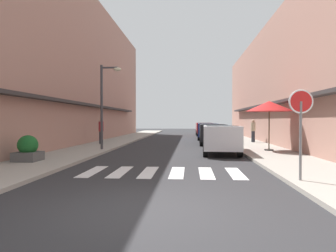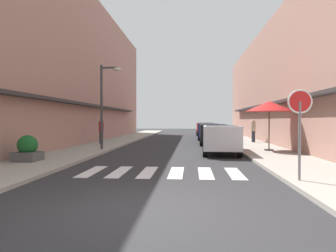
% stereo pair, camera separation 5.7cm
% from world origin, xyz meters
% --- Properties ---
extents(ground_plane, '(81.41, 81.41, 0.00)m').
position_xyz_m(ground_plane, '(0.00, 14.80, 0.00)').
color(ground_plane, '#2B2B2D').
extents(sidewalk_left, '(2.86, 51.81, 0.12)m').
position_xyz_m(sidewalk_left, '(-4.95, 14.80, 0.06)').
color(sidewalk_left, '#9E998E').
rests_on(sidewalk_left, ground_plane).
extents(sidewalk_right, '(2.86, 51.81, 0.12)m').
position_xyz_m(sidewalk_right, '(4.95, 14.80, 0.06)').
color(sidewalk_right, '#9E998E').
rests_on(sidewalk_right, ground_plane).
extents(building_row_left, '(5.50, 35.30, 11.27)m').
position_xyz_m(building_row_left, '(-8.88, 15.65, 5.63)').
color(building_row_left, '#A87A6B').
rests_on(building_row_left, ground_plane).
extents(building_row_right, '(5.50, 35.30, 8.74)m').
position_xyz_m(building_row_right, '(8.88, 15.65, 4.37)').
color(building_row_right, '#A87A6B').
rests_on(building_row_right, ground_plane).
extents(crosswalk, '(5.20, 2.20, 0.01)m').
position_xyz_m(crosswalk, '(-0.00, 4.05, 0.01)').
color(crosswalk, silver).
rests_on(crosswalk, ground_plane).
extents(parked_car_near, '(1.96, 4.17, 1.47)m').
position_xyz_m(parked_car_near, '(2.47, 9.60, 0.92)').
color(parked_car_near, silver).
rests_on(parked_car_near, ground_plane).
extents(parked_car_mid, '(1.89, 4.00, 1.47)m').
position_xyz_m(parked_car_mid, '(2.47, 15.33, 0.92)').
color(parked_car_mid, black).
rests_on(parked_car_mid, ground_plane).
extents(parked_car_far, '(1.90, 4.48, 1.47)m').
position_xyz_m(parked_car_far, '(2.47, 20.92, 0.92)').
color(parked_car_far, navy).
rests_on(parked_car_far, ground_plane).
extents(parked_car_distant, '(1.84, 4.34, 1.47)m').
position_xyz_m(parked_car_distant, '(2.47, 27.63, 0.92)').
color(parked_car_distant, maroon).
rests_on(parked_car_distant, ground_plane).
extents(round_street_sign, '(0.65, 0.07, 2.44)m').
position_xyz_m(round_street_sign, '(3.85, 2.51, 1.98)').
color(round_street_sign, slate).
rests_on(round_street_sign, sidewalk_right).
extents(street_lamp, '(1.19, 0.28, 4.69)m').
position_xyz_m(street_lamp, '(-3.83, 10.46, 3.04)').
color(street_lamp, '#38383D').
rests_on(street_lamp, sidewalk_left).
extents(cafe_umbrella, '(2.48, 2.48, 2.64)m').
position_xyz_m(cafe_umbrella, '(5.11, 10.43, 2.47)').
color(cafe_umbrella, '#262626').
rests_on(cafe_umbrella, sidewalk_right).
extents(planter_corner, '(0.92, 0.92, 1.02)m').
position_xyz_m(planter_corner, '(-5.52, 5.55, 0.58)').
color(planter_corner, '#4C4C4C').
rests_on(planter_corner, sidewalk_left).
extents(pedestrian_walking_near, '(0.34, 0.34, 1.68)m').
position_xyz_m(pedestrian_walking_near, '(5.55, 16.48, 1.00)').
color(pedestrian_walking_near, '#282B33').
rests_on(pedestrian_walking_near, sidewalk_right).
extents(pedestrian_walking_far, '(0.34, 0.34, 1.76)m').
position_xyz_m(pedestrian_walking_far, '(-5.24, 14.22, 1.05)').
color(pedestrian_walking_far, '#282B33').
rests_on(pedestrian_walking_far, sidewalk_left).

